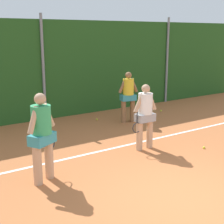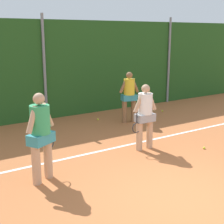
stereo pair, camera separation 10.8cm
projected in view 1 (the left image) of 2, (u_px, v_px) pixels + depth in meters
The scene contains 11 objects.
ground_plane at pixel (121, 163), 7.85m from camera, with size 31.01×31.01×0.00m, color #B76638.
hedge_fence_backdrop at pixel (42, 71), 11.49m from camera, with size 20.16×0.25×3.53m, color #23511E.
fence_post_center at pixel (43, 68), 11.32m from camera, with size 0.10×0.10×3.73m, color gray.
fence_post_right at pixel (167, 61), 14.41m from camera, with size 0.10×0.10×3.73m, color gray.
court_baseline_paint at pixel (101, 151), 8.63m from camera, with size 14.73×0.10×0.01m, color white.
player_foreground_near at pixel (42, 133), 6.65m from camera, with size 0.75×0.55×1.90m.
player_midcourt at pixel (145, 113), 8.58m from camera, with size 0.82×0.38×1.77m.
player_backcourt_far at pixel (128, 94), 11.25m from camera, with size 0.73×0.40×1.77m.
tennis_ball_0 at pixel (97, 119), 11.68m from camera, with size 0.07×0.07×0.07m, color #CCDB33.
tennis_ball_5 at pixel (204, 148), 8.81m from camera, with size 0.07×0.07×0.07m, color #CCDB33.
tennis_ball_8 at pixel (161, 111), 12.98m from camera, with size 0.07×0.07×0.07m, color #CCDB33.
Camera 1 is at (-4.20, -3.92, 3.06)m, focal length 51.89 mm.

